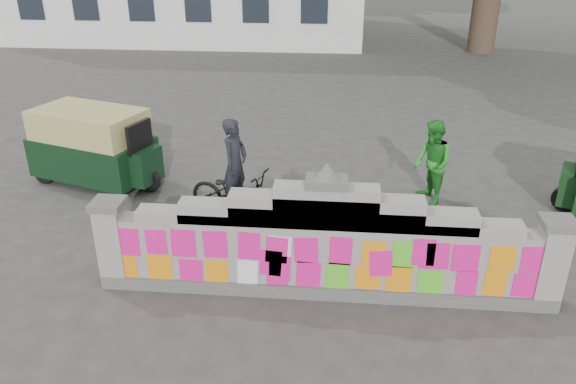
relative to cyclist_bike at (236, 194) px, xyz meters
The scene contains 6 objects.
ground 2.73m from the cyclist_bike, 52.80° to the right, with size 100.00×100.00×0.00m, color #383533.
parapet_wall 2.70m from the cyclist_bike, 52.88° to the right, with size 6.48×0.44×2.01m.
cyclist_bike is the anchor object (origin of this frame).
cyclist_rider 0.33m from the cyclist_bike, ahead, with size 0.59×0.39×1.61m, color black.
pedestrian 3.66m from the cyclist_bike, 15.80° to the left, with size 0.78×0.61×1.60m, color #258926.
rickshaw_left 3.42m from the cyclist_bike, 156.22° to the left, with size 2.81×1.94×1.51m.
Camera 1 is at (0.11, -6.69, 4.74)m, focal length 35.00 mm.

